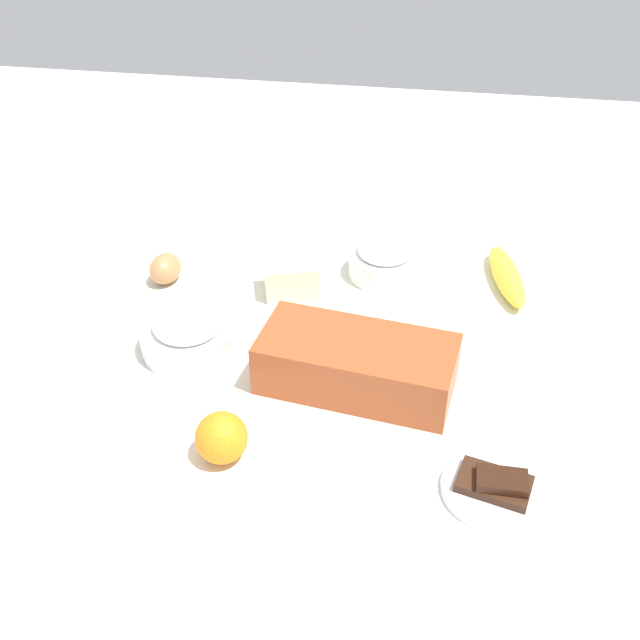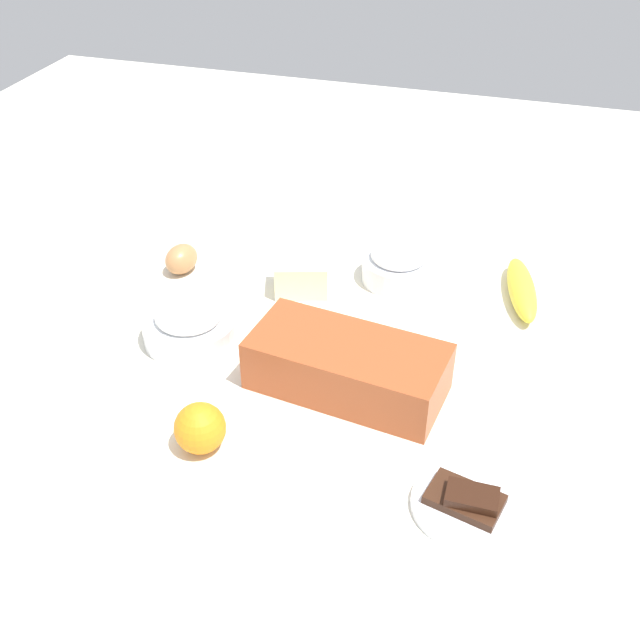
{
  "view_description": "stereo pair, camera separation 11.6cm",
  "coord_description": "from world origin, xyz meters",
  "views": [
    {
      "loc": [
        0.16,
        -0.93,
        0.73
      ],
      "look_at": [
        0.0,
        0.0,
        0.04
      ],
      "focal_mm": 41.89,
      "sensor_mm": 36.0,
      "label": 1
    },
    {
      "loc": [
        0.27,
        -0.9,
        0.73
      ],
      "look_at": [
        0.0,
        0.0,
        0.04
      ],
      "focal_mm": 41.89,
      "sensor_mm": 36.0,
      "label": 2
    }
  ],
  "objects": [
    {
      "name": "banana",
      "position": [
        0.3,
        0.21,
        0.02
      ],
      "size": [
        0.08,
        0.19,
        0.04
      ],
      "primitive_type": "ellipsoid",
      "rotation": [
        0.0,
        0.0,
        4.92
      ],
      "color": "yellow",
      "rests_on": "ground_plane"
    },
    {
      "name": "flour_bowl",
      "position": [
        -0.2,
        -0.06,
        0.03
      ],
      "size": [
        0.15,
        0.15,
        0.07
      ],
      "color": "white",
      "rests_on": "ground_plane"
    },
    {
      "name": "loaf_pan",
      "position": [
        0.07,
        -0.1,
        0.04
      ],
      "size": [
        0.3,
        0.17,
        0.08
      ],
      "rotation": [
        0.0,
        0.0,
        -0.14
      ],
      "color": "#9E4723",
      "rests_on": "ground_plane"
    },
    {
      "name": "butter_block",
      "position": [
        -0.07,
        0.13,
        0.03
      ],
      "size": [
        0.11,
        0.09,
        0.06
      ],
      "primitive_type": "cube",
      "rotation": [
        0.0,
        0.0,
        0.3
      ],
      "color": "#F4EDB2",
      "rests_on": "ground_plane"
    },
    {
      "name": "orange_fruit",
      "position": [
        -0.08,
        -0.27,
        0.03
      ],
      "size": [
        0.07,
        0.07,
        0.07
      ],
      "primitive_type": "sphere",
      "color": "orange",
      "rests_on": "ground_plane"
    },
    {
      "name": "chocolate_plate",
      "position": [
        0.27,
        -0.27,
        0.01
      ],
      "size": [
        0.13,
        0.13,
        0.03
      ],
      "color": "white",
      "rests_on": "ground_plane"
    },
    {
      "name": "ground_plane",
      "position": [
        0.0,
        0.0,
        -0.01
      ],
      "size": [
        2.4,
        2.4,
        0.02
      ],
      "primitive_type": "cube",
      "color": "silver"
    },
    {
      "name": "sugar_bowl",
      "position": [
        0.08,
        0.21,
        0.03
      ],
      "size": [
        0.13,
        0.13,
        0.07
      ],
      "color": "white",
      "rests_on": "ground_plane"
    },
    {
      "name": "egg_near_butter",
      "position": [
        -0.3,
        0.12,
        0.03
      ],
      "size": [
        0.06,
        0.08,
        0.05
      ],
      "primitive_type": "ellipsoid",
      "rotation": [
        0.0,
        1.57,
        1.4
      ],
      "color": "#B57A4A",
      "rests_on": "ground_plane"
    }
  ]
}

